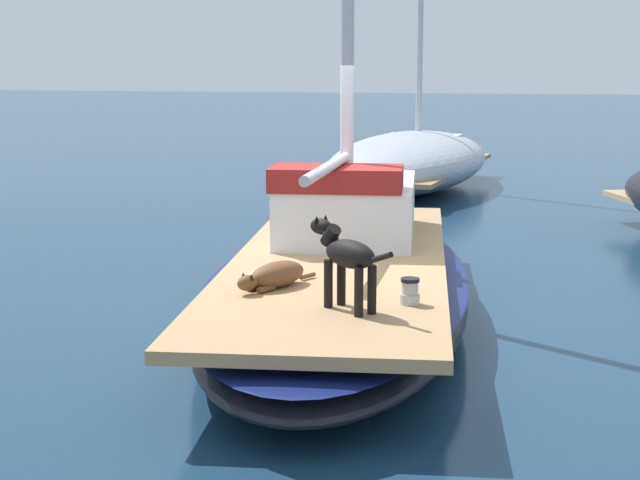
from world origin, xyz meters
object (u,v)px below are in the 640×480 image
deck_winch (410,292)px  dog_black (346,256)px  sailboat_main (339,289)px  dog_brown (275,275)px  moored_boat_far_astern (410,160)px  coiled_rope (266,275)px

deck_winch → dog_black: bearing=-150.5°
sailboat_main → dog_black: dog_black is taller
dog_brown → dog_black: (0.72, -0.62, 0.32)m
sailboat_main → moored_boat_far_astern: moored_boat_far_astern is taller
dog_black → coiled_rope: bearing=131.8°
dog_black → moored_boat_far_astern: moored_boat_far_astern is taller
moored_boat_far_astern → coiled_rope: bearing=-90.8°
dog_brown → moored_boat_far_astern: moored_boat_far_astern is taller
sailboat_main → dog_brown: bearing=-102.7°
deck_winch → moored_boat_far_astern: 11.82m
coiled_rope → moored_boat_far_astern: (0.15, 11.04, -0.10)m
coiled_rope → dog_black: bearing=-48.2°
deck_winch → moored_boat_far_astern: (-1.20, 11.75, -0.17)m
sailboat_main → dog_black: (0.40, -2.02, 0.75)m
dog_brown → deck_winch: size_ratio=4.15×
dog_black → deck_winch: dog_black is taller
deck_winch → coiled_rope: size_ratio=0.65×
coiled_rope → dog_brown: bearing=-65.9°
sailboat_main → moored_boat_far_astern: bearing=91.9°
deck_winch → moored_boat_far_astern: bearing=95.8°
moored_boat_far_astern → deck_winch: bearing=-84.2°
deck_winch → coiled_rope: (-1.35, 0.72, -0.08)m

